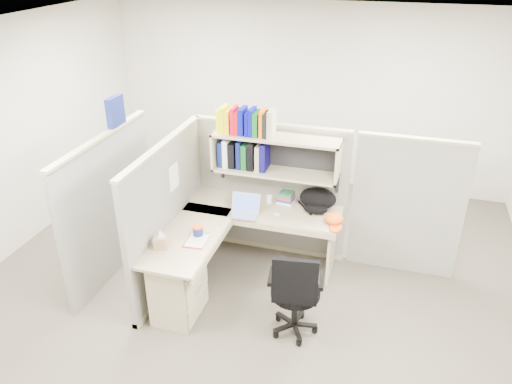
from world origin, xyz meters
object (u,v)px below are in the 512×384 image
(desk, at_px, (202,266))
(backpack, at_px, (317,201))
(snack_canister, at_px, (198,230))
(task_chair, at_px, (295,305))
(laptop, at_px, (243,206))

(desk, distance_m, backpack, 1.46)
(snack_canister, distance_m, task_chair, 1.24)
(laptop, height_order, snack_canister, laptop)
(laptop, height_order, task_chair, task_chair)
(backpack, height_order, task_chair, task_chair)
(laptop, bearing_deg, snack_canister, -124.87)
(desk, bearing_deg, laptop, 68.99)
(laptop, bearing_deg, task_chair, -50.54)
(snack_canister, bearing_deg, laptop, 57.77)
(desk, distance_m, snack_canister, 0.38)
(backpack, distance_m, snack_canister, 1.38)
(desk, height_order, backpack, backpack)
(backpack, bearing_deg, laptop, -174.48)
(desk, relative_size, backpack, 4.24)
(task_chair, bearing_deg, desk, 167.47)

